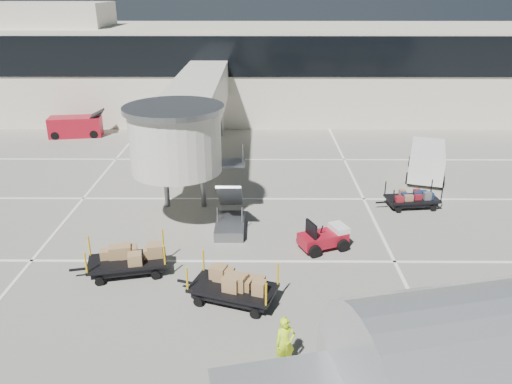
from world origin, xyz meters
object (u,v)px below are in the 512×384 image
box_cart_near (233,286)px  belt_loader (76,127)px  suitcase_cart (412,199)px  baggage_tug (324,238)px  box_cart_far (123,261)px  ground_worker (285,343)px  minivan (427,159)px

box_cart_near → belt_loader: belt_loader is taller
suitcase_cart → belt_loader: 26.93m
baggage_tug → box_cart_far: (-8.65, -2.29, 0.07)m
belt_loader → suitcase_cart: bearing=-39.7°
baggage_tug → ground_worker: 8.07m
baggage_tug → box_cart_near: bearing=-156.1°
baggage_tug → belt_loader: size_ratio=0.54×
ground_worker → belt_loader: (-15.54, 26.35, -0.10)m
baggage_tug → suitcase_cart: bearing=18.5°
minivan → belt_loader: belt_loader is taller
suitcase_cart → minivan: bearing=58.8°
baggage_tug → minivan: (7.63, 9.64, 0.60)m
box_cart_far → ground_worker: 8.48m
box_cart_far → belt_loader: bearing=101.1°
minivan → box_cart_far: bearing=-125.5°
box_cart_far → belt_loader: (-9.07, 20.88, 0.19)m
minivan → belt_loader: size_ratio=1.18×
belt_loader → minivan: bearing=-28.0°
box_cart_near → minivan: bearing=68.9°
baggage_tug → suitcase_cart: baggage_tug is taller
suitcase_cart → ground_worker: bearing=-127.6°
box_cart_far → ground_worker: bearing=-52.5°
baggage_tug → box_cart_far: bearing=172.1°
baggage_tug → minivan: minivan is taller
box_cart_near → ground_worker: size_ratio=2.25×
suitcase_cart → box_cart_far: 15.62m
box_cart_near → box_cart_far: box_cart_near is taller
ground_worker → baggage_tug: bearing=58.1°
suitcase_cart → belt_loader: (-23.05, 13.93, 0.32)m
box_cart_near → box_cart_far: (-4.67, 1.91, -0.04)m
suitcase_cart → belt_loader: bearing=142.4°
box_cart_far → box_cart_near: bearing=-34.6°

